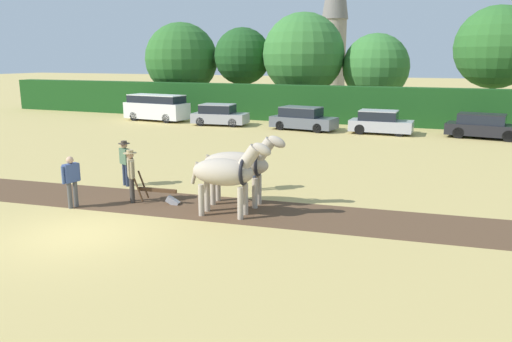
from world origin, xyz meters
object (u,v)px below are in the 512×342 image
object	(u,v)px
tree_left	(243,56)
tree_center	(376,67)
parked_car_left	(219,115)
parked_car_center_left	(303,119)
farmer_onlooker_left	(71,178)
farmer_onlooker_right	(125,160)
draft_horse_lead_right	(239,164)
tree_center_right	(497,47)
draft_horse_lead_left	(227,172)
parked_van	(157,107)
tree_center_left	(303,54)
church_spire	(335,6)
farmer_at_plow	(131,171)
parked_car_center_right	(484,126)
parked_car_center	(380,123)
farmer_beside_team	(255,166)
plow	(161,194)
tree_far_left	(181,59)

from	to	relation	value
tree_left	tree_center	bearing A→B (deg)	6.58
parked_car_left	parked_car_center_left	xyz separation A→B (m)	(6.29, -0.09, 0.01)
farmer_onlooker_left	farmer_onlooker_right	world-z (taller)	farmer_onlooker_right
farmer_onlooker_left	draft_horse_lead_right	bearing A→B (deg)	37.59
tree_center_right	draft_horse_lead_left	distance (m)	29.69
parked_van	parked_car_left	distance (m)	5.69
tree_center_left	tree_center	world-z (taller)	tree_center_left
church_spire	draft_horse_lead_left	xyz separation A→B (m)	(8.26, -48.75, -9.50)
farmer_at_plow	parked_car_center_right	distance (m)	22.59
church_spire	parked_car_left	bearing A→B (deg)	-92.44
farmer_onlooker_left	parked_car_center	bearing A→B (deg)	83.63
tree_center_left	farmer_beside_team	xyz separation A→B (m)	(5.70, -25.07, -4.15)
parked_car_center_left	tree_center	bearing A→B (deg)	81.63
plow	farmer_at_plow	size ratio (longest dim) A/B	0.92
tree_center_right	draft_horse_lead_left	xyz separation A→B (m)	(-8.69, -28.08, -4.14)
church_spire	farmer_at_plow	bearing A→B (deg)	-84.52
tree_center	farmer_beside_team	size ratio (longest dim) A/B	4.27
tree_center	parked_car_center	distance (m)	11.08
farmer_onlooker_left	tree_left	bearing A→B (deg)	115.16
church_spire	parked_car_center_left	distance (m)	31.86
tree_center_right	parked_car_left	world-z (taller)	tree_center_right
church_spire	farmer_onlooker_right	xyz separation A→B (m)	(3.13, -46.84, -9.85)
church_spire	farmer_onlooker_left	distance (m)	50.91
tree_far_left	farmer_beside_team	size ratio (longest dim) A/B	5.02
tree_center_right	draft_horse_lead_right	world-z (taller)	tree_center_right
plow	parked_car_left	distance (m)	19.94
plow	parked_van	world-z (taller)	parked_van
tree_far_left	draft_horse_lead_right	distance (m)	31.79
tree_center	farmer_onlooker_right	size ratio (longest dim) A/B	3.91
parked_van	parked_car_left	size ratio (longest dim) A/B	1.27
farmer_onlooker_left	tree_center_right	bearing A→B (deg)	77.28
parked_van	farmer_at_plow	bearing A→B (deg)	-53.74
farmer_beside_team	parked_van	distance (m)	22.17
tree_center_left	farmer_at_plow	xyz separation A→B (m)	(2.44, -28.06, -4.00)
farmer_onlooker_left	parked_car_center_left	bearing A→B (deg)	97.38
tree_center_left	draft_horse_lead_right	bearing A→B (deg)	-77.61
parked_car_center_right	church_spire	bearing A→B (deg)	126.99
tree_center	plow	world-z (taller)	tree_center
draft_horse_lead_left	parked_van	size ratio (longest dim) A/B	0.51
tree_far_left	draft_horse_lead_left	size ratio (longest dim) A/B	3.00
farmer_beside_team	farmer_onlooker_right	bearing A→B (deg)	166.42
tree_left	draft_horse_lead_left	distance (m)	30.69
draft_horse_lead_right	parked_car_center	bearing A→B (deg)	78.22
church_spire	farmer_onlooker_left	bearing A→B (deg)	-86.26
draft_horse_lead_left	farmer_onlooker_right	xyz separation A→B (m)	(-5.13, 1.90, -0.35)
tree_left	farmer_at_plow	world-z (taller)	tree_left
tree_left	parked_car_left	world-z (taller)	tree_left
farmer_onlooker_left	parked_car_center_right	world-z (taller)	farmer_onlooker_left
parked_car_center	farmer_onlooker_right	bearing A→B (deg)	-112.22
tree_left	parked_car_center_right	world-z (taller)	tree_left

